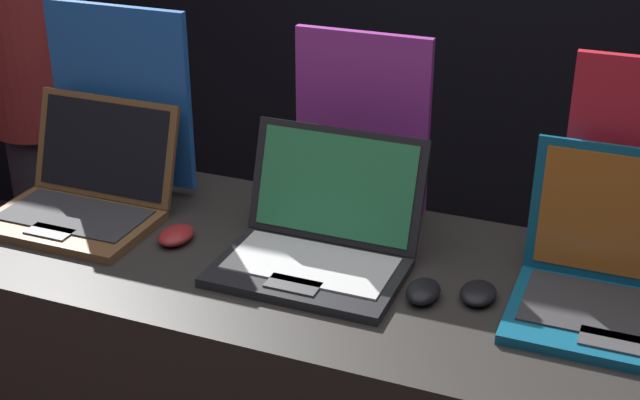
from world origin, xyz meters
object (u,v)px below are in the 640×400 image
at_px(promo_stand_front, 122,103).
at_px(laptop_middle, 319,237).
at_px(laptop_back, 621,280).
at_px(person_bystander, 39,108).
at_px(mouse_middle, 423,291).
at_px(promo_stand_middle, 362,130).
at_px(mouse_front, 176,235).
at_px(promo_stand_back, 640,177).
at_px(mouse_back, 478,293).
at_px(laptop_front, 84,192).

distance_m(promo_stand_front, laptop_middle, 0.64).
height_order(laptop_back, person_bystander, person_bystander).
bearing_deg(person_bystander, mouse_middle, -27.20).
height_order(promo_stand_middle, person_bystander, person_bystander).
xyz_separation_m(mouse_front, promo_stand_front, (-0.26, 0.22, 0.20)).
distance_m(mouse_front, person_bystander, 1.25).
distance_m(laptop_back, promo_stand_back, 0.21).
bearing_deg(promo_stand_back, laptop_middle, -162.46).
bearing_deg(mouse_back, mouse_front, -179.24).
bearing_deg(mouse_front, laptop_middle, 5.22).
relative_size(laptop_front, mouse_front, 3.77).
distance_m(mouse_front, promo_stand_front, 0.40).
distance_m(laptop_front, promo_stand_front, 0.24).
bearing_deg(promo_stand_front, laptop_back, -7.18).
bearing_deg(promo_stand_back, person_bystander, 163.98).
height_order(laptop_back, promo_stand_back, promo_stand_back).
bearing_deg(mouse_back, promo_stand_front, 167.38).
bearing_deg(person_bystander, laptop_front, -45.67).
bearing_deg(person_bystander, laptop_middle, -29.48).
xyz_separation_m(laptop_front, promo_stand_middle, (0.59, 0.25, 0.15)).
height_order(promo_stand_front, laptop_back, promo_stand_front).
height_order(mouse_middle, promo_stand_middle, promo_stand_middle).
xyz_separation_m(promo_stand_middle, laptop_back, (0.60, -0.22, -0.14)).
bearing_deg(promo_stand_back, promo_stand_front, -179.90).
distance_m(promo_stand_front, mouse_middle, 0.89).
distance_m(mouse_middle, person_bystander, 1.74).
height_order(mouse_front, promo_stand_back, promo_stand_back).
bearing_deg(mouse_back, person_bystander, 155.30).
relative_size(mouse_back, promo_stand_back, 0.21).
relative_size(promo_stand_front, mouse_back, 4.83).
distance_m(promo_stand_front, laptop_back, 1.21).
bearing_deg(laptop_back, mouse_back, -167.06).
height_order(mouse_back, person_bystander, person_bystander).
height_order(laptop_front, laptop_back, laptop_back).
height_order(promo_stand_front, laptop_middle, promo_stand_front).
xyz_separation_m(mouse_back, promo_stand_back, (0.26, 0.21, 0.21)).
relative_size(laptop_front, promo_stand_middle, 0.86).
height_order(laptop_front, promo_stand_front, promo_stand_front).
distance_m(laptop_front, laptop_back, 1.19).
relative_size(laptop_middle, mouse_back, 4.10).
xyz_separation_m(laptop_middle, person_bystander, (-1.31, 0.74, -0.13)).
distance_m(promo_stand_middle, mouse_back, 0.48).
height_order(promo_stand_front, person_bystander, person_bystander).
xyz_separation_m(mouse_middle, promo_stand_back, (0.36, 0.25, 0.20)).
distance_m(mouse_middle, laptop_back, 0.37).
bearing_deg(mouse_back, promo_stand_back, 39.43).
relative_size(laptop_front, mouse_back, 3.97).
bearing_deg(laptop_front, promo_stand_back, 8.83).
bearing_deg(promo_stand_middle, laptop_front, -156.84).
distance_m(mouse_back, person_bystander, 1.82).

